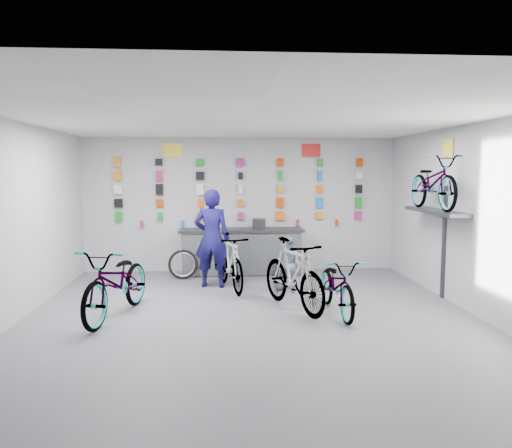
{
  "coord_description": "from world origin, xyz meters",
  "views": [
    {
      "loc": [
        -0.46,
        -7.25,
        2.24
      ],
      "look_at": [
        0.16,
        1.4,
        1.33
      ],
      "focal_mm": 35.0,
      "sensor_mm": 36.0,
      "label": 1
    }
  ],
  "objects": [
    {
      "name": "wall_back",
      "position": [
        0.0,
        4.0,
        1.5
      ],
      "size": [
        7.0,
        0.0,
        7.0
      ],
      "primitive_type": "plane",
      "rotation": [
        1.57,
        0.0,
        0.0
      ],
      "color": "#AFAFB1",
      "rests_on": "floor"
    },
    {
      "name": "ceiling",
      "position": [
        0.0,
        0.0,
        3.0
      ],
      "size": [
        8.0,
        8.0,
        0.0
      ],
      "primitive_type": "plane",
      "rotation": [
        3.14,
        0.0,
        0.0
      ],
      "color": "white",
      "rests_on": "wall_back"
    },
    {
      "name": "customer",
      "position": [
        0.79,
        1.8,
        0.52
      ],
      "size": [
        0.65,
        0.63,
        1.05
      ],
      "primitive_type": "imported",
      "rotation": [
        0.0,
        0.0,
        -0.7
      ],
      "color": "slate",
      "rests_on": "floor"
    },
    {
      "name": "bike_service",
      "position": [
        -0.28,
        2.11,
        0.54
      ],
      "size": [
        0.9,
        1.87,
        1.08
      ],
      "primitive_type": "imported",
      "rotation": [
        0.0,
        0.0,
        0.23
      ],
      "color": "gray",
      "rests_on": "floor"
    },
    {
      "name": "wall_left",
      "position": [
        -3.5,
        0.0,
        1.5
      ],
      "size": [
        0.0,
        8.0,
        8.0
      ],
      "primitive_type": "plane",
      "rotation": [
        1.57,
        0.0,
        1.57
      ],
      "color": "#AFAFB1",
      "rests_on": "floor"
    },
    {
      "name": "merch_wall",
      "position": [
        -0.1,
        3.93,
        1.79
      ],
      "size": [
        5.57,
        0.08,
        1.56
      ],
      "color": "#198721",
      "rests_on": "wall_back"
    },
    {
      "name": "bike_right",
      "position": [
        1.38,
        0.36,
        0.46
      ],
      "size": [
        0.7,
        1.77,
        0.91
      ],
      "primitive_type": "imported",
      "rotation": [
        0.0,
        0.0,
        0.05
      ],
      "color": "gray",
      "rests_on": "floor"
    },
    {
      "name": "sign_right",
      "position": [
        1.6,
        3.98,
        2.72
      ],
      "size": [
        0.42,
        0.02,
        0.3
      ],
      "primitive_type": "cube",
      "color": "red",
      "rests_on": "wall_back"
    },
    {
      "name": "bike_center",
      "position": [
        0.72,
        0.66,
        0.58
      ],
      "size": [
        1.2,
        1.99,
        1.15
      ],
      "primitive_type": "imported",
      "rotation": [
        0.0,
        0.0,
        0.37
      ],
      "color": "gray",
      "rests_on": "floor"
    },
    {
      "name": "clerk",
      "position": [
        -0.62,
        2.36,
        0.96
      ],
      "size": [
        0.77,
        0.58,
        1.92
      ],
      "primitive_type": "imported",
      "rotation": [
        0.0,
        0.0,
        2.96
      ],
      "color": "#100E44",
      "rests_on": "floor"
    },
    {
      "name": "floor",
      "position": [
        0.0,
        0.0,
        0.0
      ],
      "size": [
        8.0,
        8.0,
        0.0
      ],
      "primitive_type": "plane",
      "color": "#4C4D51",
      "rests_on": "ground"
    },
    {
      "name": "register",
      "position": [
        0.39,
        3.55,
        1.11
      ],
      "size": [
        0.31,
        0.33,
        0.22
      ],
      "primitive_type": "cube",
      "rotation": [
        0.0,
        0.0,
        -0.12
      ],
      "color": "black",
      "rests_on": "counter"
    },
    {
      "name": "wall_bracket",
      "position": [
        3.33,
        1.2,
        1.46
      ],
      "size": [
        0.39,
        1.9,
        2.0
      ],
      "color": "#333338",
      "rests_on": "wall_right"
    },
    {
      "name": "sign_left",
      "position": [
        -1.5,
        3.98,
        2.72
      ],
      "size": [
        0.42,
        0.02,
        0.3
      ],
      "primitive_type": "cube",
      "color": "yellow",
      "rests_on": "wall_back"
    },
    {
      "name": "spare_wheel",
      "position": [
        -1.25,
        3.17,
        0.3
      ],
      "size": [
        0.64,
        0.28,
        0.62
      ],
      "rotation": [
        0.0,
        0.0,
        -0.05
      ],
      "color": "black",
      "rests_on": "floor"
    },
    {
      "name": "sign_side",
      "position": [
        3.48,
        1.2,
        2.65
      ],
      "size": [
        0.02,
        0.4,
        0.3
      ],
      "primitive_type": "cube",
      "color": "yellow",
      "rests_on": "wall_right"
    },
    {
      "name": "counter",
      "position": [
        0.0,
        3.54,
        0.49
      ],
      "size": [
        2.7,
        0.66,
        1.0
      ],
      "color": "black",
      "rests_on": "floor"
    },
    {
      "name": "bike_left",
      "position": [
        -2.05,
        0.41,
        0.55
      ],
      "size": [
        1.22,
        2.23,
        1.11
      ],
      "primitive_type": "imported",
      "rotation": [
        0.0,
        0.0,
        -0.24
      ],
      "color": "gray",
      "rests_on": "floor"
    },
    {
      "name": "wall_right",
      "position": [
        3.5,
        0.0,
        1.5
      ],
      "size": [
        0.0,
        8.0,
        8.0
      ],
      "primitive_type": "plane",
      "rotation": [
        1.57,
        0.0,
        -1.57
      ],
      "color": "#AFAFB1",
      "rests_on": "floor"
    },
    {
      "name": "bike_wall",
      "position": [
        3.25,
        1.2,
        2.05
      ],
      "size": [
        0.63,
        1.8,
        0.95
      ],
      "primitive_type": "imported",
      "color": "gray",
      "rests_on": "wall_bracket"
    },
    {
      "name": "wall_front",
      "position": [
        0.0,
        -4.0,
        1.5
      ],
      "size": [
        7.0,
        0.0,
        7.0
      ],
      "primitive_type": "plane",
      "rotation": [
        -1.57,
        0.0,
        0.0
      ],
      "color": "#AFAFB1",
      "rests_on": "floor"
    }
  ]
}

